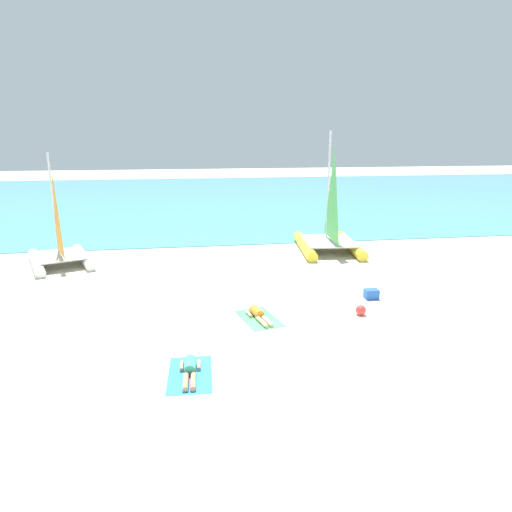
{
  "coord_description": "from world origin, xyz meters",
  "views": [
    {
      "loc": [
        -2.66,
        -11.81,
        5.89
      ],
      "look_at": [
        0.0,
        5.54,
        1.2
      ],
      "focal_mm": 32.03,
      "sensor_mm": 36.0,
      "label": 1
    }
  ],
  "objects_px": {
    "towel_right": "(259,318)",
    "sunbather_right": "(258,314)",
    "sailboat_yellow": "(329,234)",
    "towel_left": "(190,374)",
    "cooler_box": "(371,294)",
    "beach_ball": "(361,310)",
    "sunbather_left": "(190,369)",
    "sailboat_white": "(60,249)"
  },
  "relations": [
    {
      "from": "towel_right",
      "to": "sunbather_right",
      "type": "distance_m",
      "value": 0.14
    },
    {
      "from": "towel_right",
      "to": "sailboat_yellow",
      "type": "bearing_deg",
      "value": 59.13
    },
    {
      "from": "towel_left",
      "to": "cooler_box",
      "type": "distance_m",
      "value": 8.12
    },
    {
      "from": "beach_ball",
      "to": "cooler_box",
      "type": "bearing_deg",
      "value": 56.17
    },
    {
      "from": "sailboat_yellow",
      "to": "sunbather_left",
      "type": "height_order",
      "value": "sailboat_yellow"
    },
    {
      "from": "sailboat_yellow",
      "to": "beach_ball",
      "type": "relative_size",
      "value": 17.42
    },
    {
      "from": "sunbather_left",
      "to": "sunbather_right",
      "type": "xyz_separation_m",
      "value": [
        2.28,
        3.33,
        0.0
      ]
    },
    {
      "from": "sunbather_right",
      "to": "beach_ball",
      "type": "height_order",
      "value": "beach_ball"
    },
    {
      "from": "sailboat_white",
      "to": "sunbather_right",
      "type": "relative_size",
      "value": 3.29
    },
    {
      "from": "towel_left",
      "to": "beach_ball",
      "type": "xyz_separation_m",
      "value": [
        5.73,
        3.12,
        0.17
      ]
    },
    {
      "from": "sailboat_white",
      "to": "sunbather_left",
      "type": "xyz_separation_m",
      "value": [
        5.81,
        -11.0,
        -0.63
      ]
    },
    {
      "from": "sailboat_white",
      "to": "sunbather_right",
      "type": "distance_m",
      "value": 11.17
    },
    {
      "from": "towel_left",
      "to": "beach_ball",
      "type": "height_order",
      "value": "beach_ball"
    },
    {
      "from": "sailboat_yellow",
      "to": "sunbather_left",
      "type": "xyz_separation_m",
      "value": [
        -7.29,
        -11.61,
        -0.77
      ]
    },
    {
      "from": "sunbather_left",
      "to": "sailboat_white",
      "type": "bearing_deg",
      "value": 120.11
    },
    {
      "from": "sunbather_right",
      "to": "cooler_box",
      "type": "height_order",
      "value": "cooler_box"
    },
    {
      "from": "beach_ball",
      "to": "sunbather_left",
      "type": "bearing_deg",
      "value": -151.98
    },
    {
      "from": "sailboat_white",
      "to": "towel_right",
      "type": "height_order",
      "value": "sailboat_white"
    },
    {
      "from": "sailboat_white",
      "to": "sailboat_yellow",
      "type": "distance_m",
      "value": 13.11
    },
    {
      "from": "sunbather_left",
      "to": "sunbather_right",
      "type": "bearing_deg",
      "value": 57.8
    },
    {
      "from": "sailboat_yellow",
      "to": "sunbather_left",
      "type": "relative_size",
      "value": 3.89
    },
    {
      "from": "sunbather_right",
      "to": "cooler_box",
      "type": "bearing_deg",
      "value": 1.36
    },
    {
      "from": "towel_left",
      "to": "beach_ball",
      "type": "relative_size",
      "value": 5.44
    },
    {
      "from": "towel_right",
      "to": "sunbather_right",
      "type": "bearing_deg",
      "value": 103.59
    },
    {
      "from": "towel_left",
      "to": "sunbather_right",
      "type": "bearing_deg",
      "value": 56.03
    },
    {
      "from": "cooler_box",
      "to": "towel_left",
      "type": "bearing_deg",
      "value": -145.72
    },
    {
      "from": "cooler_box",
      "to": "towel_right",
      "type": "bearing_deg",
      "value": -164.21
    },
    {
      "from": "towel_left",
      "to": "towel_right",
      "type": "height_order",
      "value": "same"
    },
    {
      "from": "towel_left",
      "to": "towel_right",
      "type": "bearing_deg",
      "value": 55.33
    },
    {
      "from": "cooler_box",
      "to": "sailboat_yellow",
      "type": "bearing_deg",
      "value": 85.33
    },
    {
      "from": "sunbather_left",
      "to": "towel_right",
      "type": "distance_m",
      "value": 3.99
    },
    {
      "from": "sunbather_right",
      "to": "towel_left",
      "type": "bearing_deg",
      "value": -137.56
    },
    {
      "from": "sunbather_right",
      "to": "beach_ball",
      "type": "relative_size",
      "value": 4.46
    },
    {
      "from": "beach_ball",
      "to": "sailboat_white",
      "type": "bearing_deg",
      "value": 145.44
    },
    {
      "from": "towel_left",
      "to": "sailboat_yellow",
      "type": "bearing_deg",
      "value": 58.01
    },
    {
      "from": "sailboat_yellow",
      "to": "towel_left",
      "type": "relative_size",
      "value": 3.2
    },
    {
      "from": "sunbather_left",
      "to": "sunbather_right",
      "type": "height_order",
      "value": "same"
    },
    {
      "from": "sunbather_left",
      "to": "beach_ball",
      "type": "bearing_deg",
      "value": 30.3
    },
    {
      "from": "towel_left",
      "to": "sunbather_left",
      "type": "xyz_separation_m",
      "value": [
        0.0,
        0.07,
        0.13
      ]
    },
    {
      "from": "sailboat_white",
      "to": "cooler_box",
      "type": "bearing_deg",
      "value": -48.16
    },
    {
      "from": "sailboat_white",
      "to": "beach_ball",
      "type": "xyz_separation_m",
      "value": [
        11.54,
        -7.95,
        -0.59
      ]
    },
    {
      "from": "sailboat_yellow",
      "to": "sunbather_right",
      "type": "xyz_separation_m",
      "value": [
        -5.0,
        -8.28,
        -0.77
      ]
    }
  ]
}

